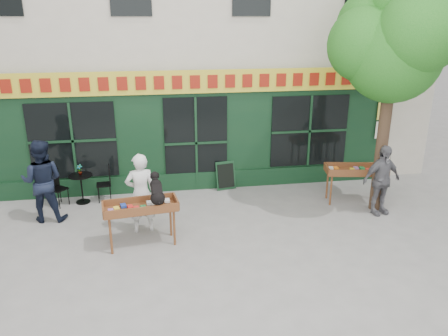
{
  "coord_description": "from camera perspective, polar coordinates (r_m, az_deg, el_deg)",
  "views": [
    {
      "loc": [
        -1.07,
        -9.06,
        4.61
      ],
      "look_at": [
        0.47,
        0.5,
        1.23
      ],
      "focal_mm": 35.0,
      "sensor_mm": 36.0,
      "label": 1
    }
  ],
  "objects": [
    {
      "name": "book_cart_center",
      "position": [
        9.25,
        -10.83,
        -5.28
      ],
      "size": [
        1.57,
        0.81,
        0.99
      ],
      "rotation": [
        0.0,
        0.0,
        0.13
      ],
      "color": "brown",
      "rests_on": "ground"
    },
    {
      "name": "bistro_chair_left",
      "position": [
        11.89,
        -21.13,
        -2.03
      ],
      "size": [
        0.51,
        0.51,
        0.95
      ],
      "rotation": [
        0.0,
        0.0,
        0.89
      ],
      "color": "black",
      "rests_on": "ground"
    },
    {
      "name": "chalkboard",
      "position": [
        12.16,
        0.24,
        -1.0
      ],
      "size": [
        0.59,
        0.29,
        0.79
      ],
      "rotation": [
        0.0,
        0.0,
        0.19
      ],
      "color": "black",
      "rests_on": "ground"
    },
    {
      "name": "book_cart_right",
      "position": [
        11.68,
        16.83,
        -0.52
      ],
      "size": [
        1.58,
        0.87,
        0.99
      ],
      "rotation": [
        0.0,
        0.0,
        -0.17
      ],
      "color": "brown",
      "rests_on": "ground"
    },
    {
      "name": "building",
      "position": [
        15.08,
        -5.46,
        20.56
      ],
      "size": [
        14.0,
        7.26,
        10.0
      ],
      "color": "beige",
      "rests_on": "ground"
    },
    {
      "name": "bistro_table",
      "position": [
        11.82,
        -18.15,
        -1.88
      ],
      "size": [
        0.6,
        0.6,
        0.76
      ],
      "color": "black",
      "rests_on": "ground"
    },
    {
      "name": "woman",
      "position": [
        9.82,
        -10.8,
        -3.25
      ],
      "size": [
        0.72,
        0.52,
        1.82
      ],
      "primitive_type": "imported",
      "rotation": [
        0.0,
        0.0,
        3.27
      ],
      "color": "silver",
      "rests_on": "ground"
    },
    {
      "name": "dog",
      "position": [
        9.02,
        -8.8,
        -2.59
      ],
      "size": [
        0.42,
        0.64,
        0.6
      ],
      "primitive_type": null,
      "rotation": [
        0.0,
        0.0,
        0.13
      ],
      "color": "black",
      "rests_on": "book_cart_center"
    },
    {
      "name": "man_right",
      "position": [
        11.18,
        19.86,
        -1.5
      ],
      "size": [
        1.08,
        0.59,
        1.74
      ],
      "primitive_type": "imported",
      "rotation": [
        0.0,
        0.0,
        0.17
      ],
      "color": "#58585D",
      "rests_on": "ground"
    },
    {
      "name": "street_tree",
      "position": [
        10.88,
        21.46,
        15.34
      ],
      "size": [
        3.05,
        2.9,
        5.6
      ],
      "color": "#382619",
      "rests_on": "ground"
    },
    {
      "name": "man_left",
      "position": [
        10.98,
        -22.64,
        -1.57
      ],
      "size": [
        1.01,
        0.81,
        1.97
      ],
      "primitive_type": "imported",
      "rotation": [
        0.0,
        0.0,
        3.07
      ],
      "color": "black",
      "rests_on": "ground"
    },
    {
      "name": "potted_plant",
      "position": [
        11.7,
        -18.33,
        -0.22
      ],
      "size": [
        0.18,
        0.15,
        0.28
      ],
      "primitive_type": "imported",
      "rotation": [
        0.0,
        0.0,
        -0.42
      ],
      "color": "gray",
      "rests_on": "bistro_table"
    },
    {
      "name": "bistro_chair_right",
      "position": [
        11.78,
        -15.06,
        -1.56
      ],
      "size": [
        0.4,
        0.4,
        0.95
      ],
      "rotation": [
        0.0,
        0.0,
        -1.47
      ],
      "color": "black",
      "rests_on": "ground"
    },
    {
      "name": "ground",
      "position": [
        10.23,
        -2.19,
        -7.56
      ],
      "size": [
        80.0,
        80.0,
        0.0
      ],
      "primitive_type": "plane",
      "color": "slate",
      "rests_on": "ground"
    }
  ]
}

